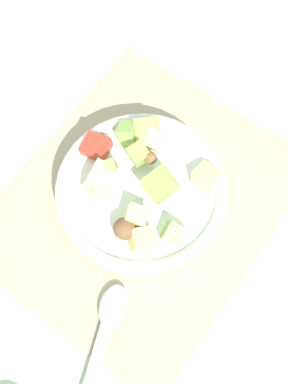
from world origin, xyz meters
name	(u,v)px	position (x,y,z in m)	size (l,w,h in m)	color
ground_plane	(142,205)	(0.00, 0.00, 0.00)	(2.40, 2.40, 0.00)	silver
placemat	(142,204)	(0.00, 0.00, 0.00)	(0.40, 0.34, 0.01)	tan
salad_bowl	(144,193)	(0.00, 0.00, 0.04)	(0.23, 0.23, 0.10)	white
serving_spoon	(104,337)	(0.17, 0.07, 0.01)	(0.20, 0.10, 0.01)	#B7B7BC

